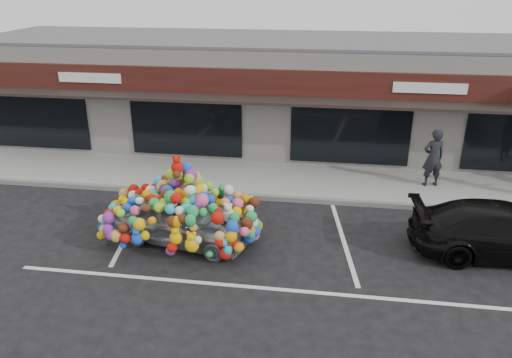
# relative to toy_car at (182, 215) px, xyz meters

# --- Properties ---
(ground) EXTENTS (90.00, 90.00, 0.00)m
(ground) POSITION_rel_toy_car_xyz_m (1.49, 0.45, -0.79)
(ground) COLOR black
(ground) RESTS_ON ground
(shop_building) EXTENTS (24.00, 7.20, 4.31)m
(shop_building) POSITION_rel_toy_car_xyz_m (1.49, 8.89, 1.37)
(shop_building) COLOR white
(shop_building) RESTS_ON ground
(sidewalk) EXTENTS (26.00, 3.00, 0.15)m
(sidewalk) POSITION_rel_toy_car_xyz_m (1.49, 4.45, -0.72)
(sidewalk) COLOR gray
(sidewalk) RESTS_ON ground
(kerb) EXTENTS (26.00, 0.18, 0.16)m
(kerb) POSITION_rel_toy_car_xyz_m (1.49, 2.95, -0.72)
(kerb) COLOR slate
(kerb) RESTS_ON ground
(parking_stripe_left) EXTENTS (0.73, 4.37, 0.01)m
(parking_stripe_left) POSITION_rel_toy_car_xyz_m (-1.71, 0.65, -0.79)
(parking_stripe_left) COLOR silver
(parking_stripe_left) RESTS_ON ground
(parking_stripe_mid) EXTENTS (0.73, 4.37, 0.01)m
(parking_stripe_mid) POSITION_rel_toy_car_xyz_m (4.29, 0.65, -0.79)
(parking_stripe_mid) COLOR silver
(parking_stripe_mid) RESTS_ON ground
(lane_line) EXTENTS (14.00, 0.12, 0.01)m
(lane_line) POSITION_rel_toy_car_xyz_m (3.49, -1.85, -0.79)
(lane_line) COLOR silver
(lane_line) RESTS_ON ground
(toy_car) EXTENTS (2.76, 4.29, 2.34)m
(toy_car) POSITION_rel_toy_car_xyz_m (0.00, 0.00, 0.00)
(toy_car) COLOR #B6BEC2
(toy_car) RESTS_ON ground
(black_sedan) EXTENTS (2.16, 4.74, 1.35)m
(black_sedan) POSITION_rel_toy_car_xyz_m (8.26, 0.54, -0.12)
(black_sedan) COLOR black
(black_sedan) RESTS_ON ground
(pedestrian_a) EXTENTS (0.80, 0.63, 1.94)m
(pedestrian_a) POSITION_rel_toy_car_xyz_m (7.16, 4.59, 0.33)
(pedestrian_a) COLOR black
(pedestrian_a) RESTS_ON sidewalk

